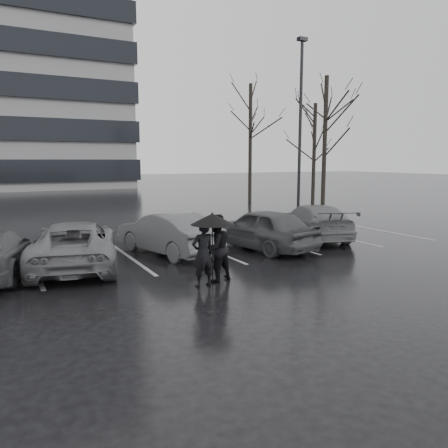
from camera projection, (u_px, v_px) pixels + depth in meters
name	position (u px, v px, depth m)	size (l,w,h in m)	color
ground	(229.00, 267.00, 12.61)	(160.00, 160.00, 0.00)	black
car_main	(262.00, 229.00, 14.99)	(1.69, 4.21, 1.43)	black
car_west_a	(168.00, 233.00, 14.31)	(1.45, 4.16, 1.37)	#323234
car_west_b	(75.00, 245.00, 12.44)	(2.22, 4.81, 1.34)	#4C4B4E
car_east	(313.00, 221.00, 17.08)	(1.89, 4.64, 1.35)	#4C4B4E
pedestrian_left	(203.00, 254.00, 10.56)	(0.59, 0.39, 1.63)	black
pedestrian_right	(216.00, 248.00, 11.03)	(0.83, 0.65, 1.72)	black
umbrella	(212.00, 219.00, 10.55)	(1.07, 1.07, 1.81)	black
lamp_post	(300.00, 137.00, 23.12)	(0.51, 0.51, 9.29)	gray
stall_stripes	(172.00, 253.00, 14.43)	(19.72, 5.00, 0.00)	#969698
tree_east	(325.00, 144.00, 26.33)	(0.26, 0.26, 8.00)	black
tree_ne	(314.00, 154.00, 31.06)	(0.26, 0.26, 7.00)	black
tree_north	(250.00, 143.00, 31.95)	(0.26, 0.26, 8.50)	black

